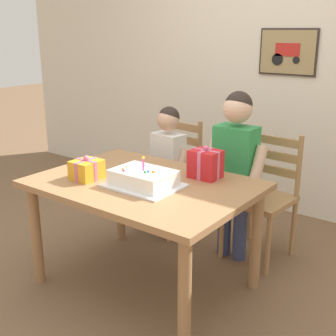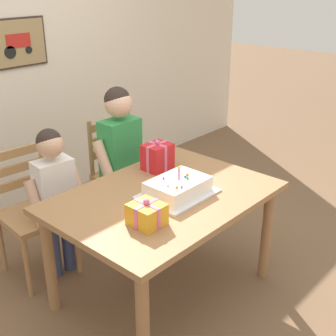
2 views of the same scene
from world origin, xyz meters
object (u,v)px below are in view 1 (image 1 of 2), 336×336
birthday_cake (143,179)px  chair_left (171,174)px  gift_box_beside_cake (87,170)px  child_older (235,160)px  dining_table (144,196)px  child_younger (168,160)px  gift_box_red_large (205,164)px  chair_right (263,196)px

birthday_cake → chair_left: chair_left is taller
birthday_cake → gift_box_beside_cake: bearing=-164.2°
chair_left → birthday_cake: bearing=-62.6°
birthday_cake → child_older: bearing=73.9°
dining_table → child_younger: bearing=115.4°
gift_box_red_large → child_younger: child_younger is taller
dining_table → gift_box_beside_cake: (-0.32, -0.17, 0.15)m
dining_table → gift_box_beside_cake: size_ratio=7.44×
child_older → birthday_cake: bearing=-106.1°
gift_box_beside_cake → chair_right: (0.74, 1.01, -0.31)m
gift_box_red_large → child_older: child_older is taller
chair_right → chair_left: bearing=-180.0°
child_older → child_younger: child_older is taller
chair_right → child_younger: (-0.74, -0.16, 0.18)m
dining_table → child_younger: 0.75m
gift_box_red_large → child_younger: (-0.58, 0.38, -0.16)m
dining_table → birthday_cake: 0.17m
gift_box_beside_cake → chair_left: bearing=95.3°
chair_left → child_older: size_ratio=0.75×
chair_right → child_older: child_older is taller
gift_box_beside_cake → child_older: size_ratio=0.15×
child_younger → gift_box_beside_cake: bearing=-90.0°
child_older → chair_right: bearing=46.1°
dining_table → child_younger: child_younger is taller
gift_box_red_large → chair_right: bearing=73.4°
chair_right → child_younger: 0.78m
dining_table → chair_right: chair_right is taller
birthday_cake → gift_box_beside_cake: size_ratio=2.44×
dining_table → child_younger: size_ratio=1.26×
chair_left → child_older: bearing=-13.2°
chair_left → child_younger: size_ratio=0.86×
dining_table → child_older: (0.27, 0.68, 0.12)m
chair_right → child_younger: child_younger is taller
child_younger → birthday_cake: bearing=-63.3°
dining_table → birthday_cake: bearing=-51.3°
chair_left → chair_right: same height
gift_box_beside_cake → chair_left: 1.06m
chair_right → gift_box_red_large: bearing=-106.6°
gift_box_red_large → child_older: (0.01, 0.38, -0.06)m
gift_box_red_large → dining_table: bearing=-131.4°
gift_box_beside_cake → child_older: (0.59, 0.85, -0.03)m
birthday_cake → chair_left: 1.06m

